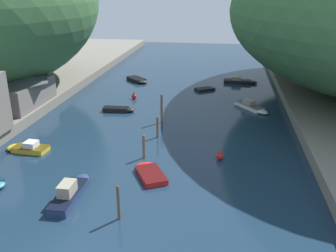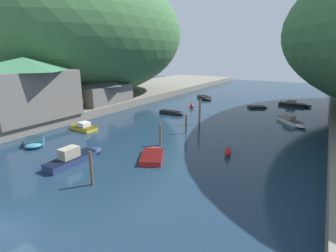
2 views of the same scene
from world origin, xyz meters
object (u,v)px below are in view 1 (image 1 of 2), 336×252
at_px(boat_navy_launch, 120,109).
at_px(boat_red_skiff, 206,89).
at_px(boat_moored_right, 252,107).
at_px(channel_buoy_far, 134,96).
at_px(boat_cabin_cruiser, 149,172).
at_px(boat_white_cruiser, 71,191).
at_px(boathouse_shed, 19,88).
at_px(boat_open_rowboat, 138,80).
at_px(channel_buoy_near, 220,156).
at_px(person_on_quay, 3,112).
at_px(boat_small_dinghy, 241,81).
at_px(boat_near_quay, 27,148).

height_order(boat_navy_launch, boat_red_skiff, boat_navy_launch).
xyz_separation_m(boat_moored_right, channel_buoy_far, (-17.33, 2.41, 0.08)).
relative_size(boat_navy_launch, boat_cabin_cruiser, 0.88).
bearing_deg(channel_buoy_far, boat_white_cruiser, -86.87).
height_order(boathouse_shed, boat_navy_launch, boathouse_shed).
xyz_separation_m(boathouse_shed, boat_navy_launch, (12.48, 3.14, -3.28)).
relative_size(boat_open_rowboat, boat_cabin_cruiser, 0.98).
bearing_deg(boat_cabin_cruiser, channel_buoy_near, 5.34).
height_order(boat_moored_right, channel_buoy_near, boat_moored_right).
bearing_deg(boat_white_cruiser, person_on_quay, 135.50).
relative_size(boat_small_dinghy, person_on_quay, 3.48).
bearing_deg(boathouse_shed, boat_small_dinghy, 36.36).
xyz_separation_m(boat_small_dinghy, boat_red_skiff, (-5.66, -5.54, -0.17)).
bearing_deg(boat_cabin_cruiser, boat_red_skiff, 55.13).
bearing_deg(boat_near_quay, boat_moored_right, -49.18).
height_order(boat_small_dinghy, boat_cabin_cruiser, boat_small_dinghy).
height_order(boat_small_dinghy, boat_open_rowboat, boat_small_dinghy).
height_order(channel_buoy_far, person_on_quay, person_on_quay).
bearing_deg(boat_navy_launch, boat_white_cruiser, 2.57).
height_order(boat_moored_right, boat_near_quay, boat_moored_right).
xyz_separation_m(boathouse_shed, person_on_quay, (0.85, -5.57, -1.30)).
height_order(boat_moored_right, boat_white_cruiser, boat_white_cruiser).
relative_size(boat_white_cruiser, channel_buoy_near, 6.09).
height_order(boat_small_dinghy, person_on_quay, person_on_quay).
height_order(boat_near_quay, channel_buoy_near, boat_near_quay).
height_order(boathouse_shed, person_on_quay, boathouse_shed).
bearing_deg(person_on_quay, boat_small_dinghy, -52.15).
distance_m(boathouse_shed, boat_near_quay, 12.96).
bearing_deg(boat_moored_right, boathouse_shed, -24.88).
bearing_deg(boat_cabin_cruiser, boat_white_cruiser, -168.63).
relative_size(boat_white_cruiser, boat_near_quay, 1.40).
bearing_deg(boat_open_rowboat, boathouse_shed, 17.18).
bearing_deg(boat_small_dinghy, boat_white_cruiser, -17.85).
bearing_deg(person_on_quay, boat_red_skiff, -52.32).
height_order(boat_navy_launch, channel_buoy_near, channel_buoy_near).
relative_size(boat_red_skiff, boat_open_rowboat, 0.79).
bearing_deg(person_on_quay, boat_navy_launch, -58.99).
bearing_deg(boat_moored_right, boat_small_dinghy, -123.01).
bearing_deg(boat_moored_right, boat_near_quay, -1.18).
distance_m(boat_near_quay, person_on_quay, 7.87).
xyz_separation_m(boat_small_dinghy, boat_white_cruiser, (-14.64, -40.06, 0.14)).
height_order(boathouse_shed, boat_small_dinghy, boathouse_shed).
relative_size(boat_open_rowboat, boat_white_cruiser, 0.77).
relative_size(boat_navy_launch, channel_buoy_near, 4.19).
xyz_separation_m(boat_moored_right, boat_navy_launch, (-17.84, -3.69, -0.07)).
bearing_deg(boat_small_dinghy, boat_near_quay, -32.96).
height_order(boat_cabin_cruiser, channel_buoy_far, channel_buoy_far).
relative_size(boat_red_skiff, boat_cabin_cruiser, 0.77).
height_order(boat_near_quay, person_on_quay, person_on_quay).
bearing_deg(channel_buoy_near, channel_buoy_far, 124.99).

